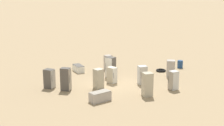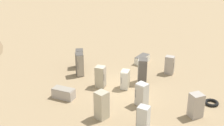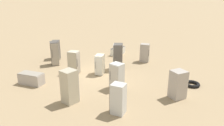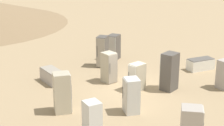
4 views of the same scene
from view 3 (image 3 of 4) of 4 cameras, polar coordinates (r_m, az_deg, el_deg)
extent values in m
plane|color=#9E8460|center=(15.54, -3.97, -2.90)|extent=(1000.00, 1000.00, 0.00)
cube|color=silver|center=(13.08, 1.31, -3.42)|extent=(0.73, 0.82, 1.59)
cube|color=#BCB7AD|center=(12.86, 0.39, -3.83)|extent=(0.18, 0.67, 1.52)
cylinder|color=#2D2D2D|center=(12.96, -0.52, -3.26)|extent=(0.02, 0.02, 0.56)
cube|color=#A89E93|center=(18.08, 8.47, 2.63)|extent=(0.83, 0.86, 1.50)
cube|color=gray|center=(18.02, 9.58, 2.52)|extent=(0.46, 0.33, 1.44)
cylinder|color=#2D2D2D|center=(17.81, 9.57, 2.57)|extent=(0.02, 0.02, 0.53)
cube|color=silver|center=(20.01, 1.56, 3.13)|extent=(1.70, 1.25, 0.62)
cube|color=#56514C|center=(19.93, 1.57, 4.04)|extent=(1.63, 1.20, 0.04)
cube|color=#B2A88E|center=(11.66, -11.08, -6.07)|extent=(0.84, 0.83, 1.82)
cube|color=#BCB7AD|center=(11.87, -9.72, -5.52)|extent=(0.20, 0.65, 1.75)
cylinder|color=#2D2D2D|center=(11.69, -8.85, -5.39)|extent=(0.02, 0.02, 0.64)
cube|color=#A89E93|center=(14.73, -20.30, -3.90)|extent=(1.46, 1.68, 0.69)
cube|color=gray|center=(14.60, -20.47, -2.57)|extent=(1.40, 1.61, 0.04)
cube|color=#4C4742|center=(17.74, -14.80, 2.45)|extent=(0.76, 0.85, 1.84)
cube|color=gray|center=(17.38, -14.70, 2.12)|extent=(0.53, 0.21, 1.77)
cylinder|color=#2D2D2D|center=(17.32, -15.37, 2.31)|extent=(0.02, 0.02, 0.64)
cube|color=#4C4742|center=(16.15, 1.60, 1.64)|extent=(1.00, 1.01, 1.94)
cube|color=beige|center=(16.17, 0.40, 1.67)|extent=(0.53, 0.59, 1.86)
cylinder|color=#2D2D2D|center=(16.40, 0.37, 2.28)|extent=(0.02, 0.02, 0.68)
cube|color=#4C4742|center=(19.28, -14.36, 3.38)|extent=(0.89, 0.95, 1.57)
cube|color=#BCB7AD|center=(18.91, -14.46, 3.06)|extent=(0.55, 0.31, 1.51)
cylinder|color=#2D2D2D|center=(18.88, -15.14, 3.23)|extent=(0.02, 0.02, 0.55)
cube|color=#A89E93|center=(12.50, 16.81, -5.39)|extent=(0.86, 0.84, 1.58)
cube|color=#BCB7AD|center=(12.76, 18.12, -5.03)|extent=(0.16, 0.68, 1.52)
cylinder|color=#2D2D2D|center=(12.59, 19.03, -5.07)|extent=(0.02, 0.02, 0.55)
cube|color=#B2A88E|center=(15.32, -3.21, -0.39)|extent=(0.91, 0.90, 1.41)
cube|color=silver|center=(14.98, -3.61, -0.86)|extent=(0.38, 0.43, 1.35)
cylinder|color=#2D2D2D|center=(14.98, -4.36, -0.59)|extent=(0.02, 0.02, 0.49)
cube|color=#B2A88E|center=(15.61, -9.97, 0.15)|extent=(0.90, 0.90, 1.63)
cube|color=gray|center=(15.47, -8.80, 0.03)|extent=(0.50, 0.40, 1.56)
cylinder|color=#2D2D2D|center=(15.24, -9.05, 0.06)|extent=(0.02, 0.02, 0.57)
cube|color=silver|center=(10.55, 1.69, -9.35)|extent=(0.80, 0.83, 1.54)
cube|color=gray|center=(10.67, 0.01, -8.99)|extent=(0.50, 0.29, 1.48)
cylinder|color=#2D2D2D|center=(10.81, 0.32, -8.15)|extent=(0.02, 0.02, 0.54)
torus|color=black|center=(14.57, 20.17, -5.20)|extent=(0.96, 0.96, 0.20)
camera|label=1|loc=(22.66, -90.70, 5.55)|focal=50.00mm
camera|label=2|loc=(7.97, -175.16, 20.83)|focal=50.00mm
camera|label=4|loc=(8.43, 98.01, 8.32)|focal=60.00mm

